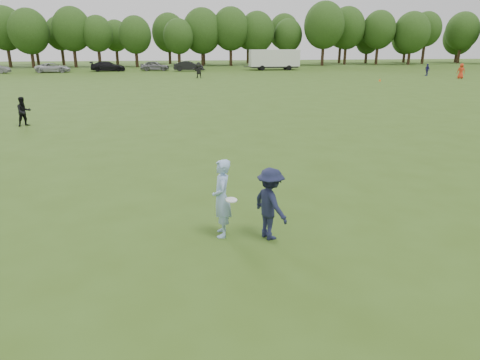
{
  "coord_description": "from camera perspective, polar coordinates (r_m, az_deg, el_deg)",
  "views": [
    {
      "loc": [
        -1.87,
        -9.94,
        4.47
      ],
      "look_at": [
        -0.43,
        0.32,
        1.1
      ],
      "focal_mm": 32.0,
      "sensor_mm": 36.0,
      "label": 1
    }
  ],
  "objects": [
    {
      "name": "ground",
      "position": [
        11.06,
        2.45,
        -5.84
      ],
      "size": [
        200.0,
        200.0,
        0.0
      ],
      "primitive_type": "plane",
      "color": "#355217",
      "rests_on": "ground"
    },
    {
      "name": "thrower",
      "position": [
        10.1,
        -2.45,
        -2.46
      ],
      "size": [
        0.48,
        0.7,
        1.88
      ],
      "primitive_type": "imported",
      "rotation": [
        0.0,
        0.0,
        -1.61
      ],
      "color": "#93B5E4",
      "rests_on": "ground"
    },
    {
      "name": "defender",
      "position": [
        10.0,
        4.07,
        -3.18
      ],
      "size": [
        1.04,
        1.28,
        1.73
      ],
      "primitive_type": "imported",
      "rotation": [
        0.0,
        0.0,
        1.99
      ],
      "color": "#191E39",
      "rests_on": "ground"
    },
    {
      "name": "player_far_a",
      "position": [
        26.55,
        -26.88,
        8.14
      ],
      "size": [
        0.98,
        0.95,
        1.6
      ],
      "primitive_type": "imported",
      "rotation": [
        0.0,
        0.0,
        0.65
      ],
      "color": "black",
      "rests_on": "ground"
    },
    {
      "name": "player_far_b",
      "position": [
        65.31,
        23.67,
        13.31
      ],
      "size": [
        0.47,
        0.95,
        1.57
      ],
      "primitive_type": "imported",
      "rotation": [
        0.0,
        0.0,
        -1.47
      ],
      "color": "navy",
      "rests_on": "ground"
    },
    {
      "name": "player_far_c",
      "position": [
        61.67,
        27.39,
        12.77
      ],
      "size": [
        1.07,
        0.93,
        1.85
      ],
      "primitive_type": "imported",
      "rotation": [
        0.0,
        0.0,
        2.68
      ],
      "color": "red",
      "rests_on": "ground"
    },
    {
      "name": "player_far_d",
      "position": [
        56.39,
        -5.53,
        14.38
      ],
      "size": [
        1.92,
        1.0,
        1.97
      ],
      "primitive_type": "imported",
      "rotation": [
        0.0,
        0.0,
        -0.24
      ],
      "color": "#272727",
      "rests_on": "ground"
    },
    {
      "name": "car_c",
      "position": [
        72.07,
        -23.65,
        13.55
      ],
      "size": [
        5.14,
        2.61,
        1.39
      ],
      "primitive_type": "imported",
      "rotation": [
        0.0,
        0.0,
        1.63
      ],
      "color": "#B8B8BD",
      "rests_on": "ground"
    },
    {
      "name": "car_d",
      "position": [
        72.16,
        -17.21,
        14.28
      ],
      "size": [
        5.34,
        2.43,
        1.52
      ],
      "primitive_type": "imported",
      "rotation": [
        0.0,
        0.0,
        1.63
      ],
      "color": "black",
      "rests_on": "ground"
    },
    {
      "name": "car_e",
      "position": [
        71.54,
        -11.29,
        14.7
      ],
      "size": [
        4.61,
        2.12,
        1.53
      ],
      "primitive_type": "imported",
      "rotation": [
        0.0,
        0.0,
        1.5
      ],
      "color": "slate",
      "rests_on": "ground"
    },
    {
      "name": "car_f",
      "position": [
        70.09,
        -6.87,
        14.84
      ],
      "size": [
        4.73,
        1.98,
        1.52
      ],
      "primitive_type": "imported",
      "rotation": [
        0.0,
        0.0,
        1.49
      ],
      "color": "black",
      "rests_on": "ground"
    },
    {
      "name": "field_cone",
      "position": [
        54.16,
        18.15,
        12.56
      ],
      "size": [
        0.28,
        0.28,
        0.3
      ],
      "primitive_type": "cone",
      "color": "#F14F0C",
      "rests_on": "ground"
    },
    {
      "name": "disc_in_play",
      "position": [
        9.8,
        -1.16,
        -2.67
      ],
      "size": [
        0.32,
        0.32,
        0.07
      ],
      "color": "white",
      "rests_on": "ground"
    },
    {
      "name": "cargo_trailer",
      "position": [
        72.43,
        4.58,
        15.82
      ],
      "size": [
        9.0,
        2.75,
        3.2
      ],
      "color": "white",
      "rests_on": "ground"
    },
    {
      "name": "treeline",
      "position": [
        86.99,
        -5.18,
        19.11
      ],
      "size": [
        130.35,
        18.39,
        11.74
      ],
      "color": "#332114",
      "rests_on": "ground"
    }
  ]
}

